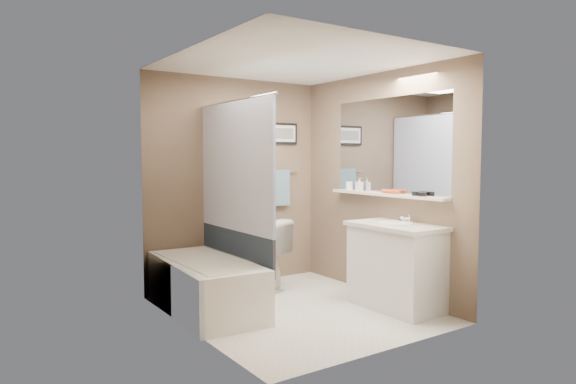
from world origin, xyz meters
TOP-DOWN VIEW (x-y plane):
  - ground at (0.00, 0.00)m, footprint 2.50×2.50m
  - ceiling at (0.00, 0.00)m, footprint 2.20×2.50m
  - wall_back at (0.00, 1.23)m, footprint 2.20×0.04m
  - wall_front at (0.00, -1.23)m, footprint 2.20×0.04m
  - wall_left at (-1.08, 0.00)m, footprint 0.04×2.50m
  - wall_right at (1.08, 0.00)m, footprint 0.04×2.50m
  - tile_surround at (-1.09, 0.50)m, footprint 0.02×1.55m
  - curtain_rod at (-0.40, 0.50)m, footprint 0.02×1.55m
  - curtain_upper at (-0.40, 0.50)m, footprint 0.03×1.45m
  - curtain_lower at (-0.40, 0.50)m, footprint 0.03×1.45m
  - mirror at (1.09, -0.15)m, footprint 0.02×1.60m
  - shelf at (1.04, -0.15)m, footprint 0.12×1.60m
  - towel_bar at (0.55, 1.22)m, footprint 0.60×0.02m
  - towel at (0.55, 1.20)m, footprint 0.34×0.05m
  - art_frame at (0.55, 1.23)m, footprint 0.62×0.02m
  - art_mat at (0.55, 1.22)m, footprint 0.56×0.00m
  - art_image at (0.55, 1.22)m, footprint 0.50×0.00m
  - door at (0.55, -1.24)m, footprint 0.80×0.02m
  - door_handle at (0.22, -1.19)m, footprint 0.10×0.02m
  - bathtub at (-0.75, 0.46)m, footprint 0.79×1.54m
  - tub_rim at (-0.75, 0.46)m, footprint 0.56×1.36m
  - toilet at (0.05, 0.91)m, footprint 0.71×0.90m
  - vanity at (0.85, -0.50)m, footprint 0.51×0.90m
  - countertop at (0.84, -0.50)m, footprint 0.54×0.96m
  - sink_basin at (0.83, -0.50)m, footprint 0.34×0.34m
  - faucet_spout at (1.03, -0.50)m, footprint 0.02×0.02m
  - faucet_knob at (1.03, -0.40)m, footprint 0.05×0.05m
  - candle_bowl_near at (1.04, -0.65)m, footprint 0.09×0.09m
  - candle_bowl_far at (1.04, -0.57)m, footprint 0.09×0.09m
  - hair_brush_front at (1.04, -0.24)m, footprint 0.06×0.22m
  - pink_comb at (1.04, 0.06)m, footprint 0.05×0.16m
  - glass_jar at (1.04, 0.43)m, footprint 0.08×0.08m
  - soap_bottle at (1.04, 0.25)m, footprint 0.07×0.07m

SIDE VIEW (x-z plane):
  - ground at x=0.00m, z-range 0.00..0.00m
  - bathtub at x=-0.75m, z-range 0.00..0.50m
  - vanity at x=0.85m, z-range 0.00..0.80m
  - toilet at x=0.05m, z-range 0.00..0.80m
  - tub_rim at x=-0.75m, z-range 0.49..0.51m
  - curtain_lower at x=-0.40m, z-range 0.40..0.76m
  - countertop at x=0.84m, z-range 0.80..0.84m
  - sink_basin at x=0.83m, z-range 0.84..0.86m
  - faucet_knob at x=1.03m, z-range 0.84..0.90m
  - faucet_spout at x=1.03m, z-range 0.84..0.94m
  - tile_surround at x=-1.09m, z-range 0.00..2.00m
  - door at x=0.55m, z-range 0.00..2.00m
  - door_handle at x=0.22m, z-range 0.99..1.01m
  - shelf at x=1.04m, z-range 1.09..1.11m
  - pink_comb at x=1.04m, z-range 1.11..1.12m
  - towel at x=0.55m, z-range 0.90..1.34m
  - candle_bowl_near at x=1.04m, z-range 1.11..1.16m
  - candle_bowl_far at x=1.04m, z-range 1.11..1.16m
  - hair_brush_front at x=1.04m, z-range 1.12..1.16m
  - glass_jar at x=1.04m, z-range 1.11..1.22m
  - soap_bottle at x=1.04m, z-range 1.11..1.26m
  - wall_back at x=0.00m, z-range 0.00..2.40m
  - wall_front at x=0.00m, z-range 0.00..2.40m
  - wall_left at x=-1.08m, z-range 0.00..2.40m
  - wall_right at x=1.08m, z-range 0.00..2.40m
  - towel_bar at x=0.55m, z-range 1.29..1.31m
  - curtain_upper at x=-0.40m, z-range 0.76..2.04m
  - mirror at x=1.09m, z-range 1.12..2.12m
  - art_frame at x=0.55m, z-range 1.65..1.91m
  - art_mat at x=0.55m, z-range 1.68..1.88m
  - art_image at x=0.55m, z-range 1.72..1.84m
  - curtain_rod at x=-0.40m, z-range 2.04..2.06m
  - ceiling at x=0.00m, z-range 2.36..2.40m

